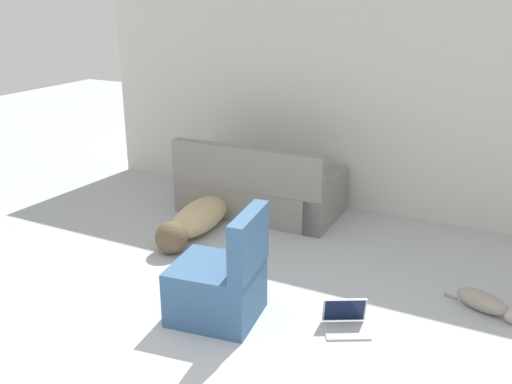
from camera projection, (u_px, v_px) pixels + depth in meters
wall_back at (369, 91)px, 6.20m from camera, size 6.84×0.06×2.74m
couch at (259, 191)px, 6.47m from camera, size 1.79×0.97×0.85m
dog at (196, 220)px, 5.94m from camera, size 0.52×1.59×0.32m
cat at (486, 303)px, 4.51m from camera, size 0.62×0.32×0.16m
laptop_open at (345, 319)px, 4.30m from camera, size 0.42×0.40×0.22m
side_chair at (221, 283)px, 4.36m from camera, size 0.73×0.67×0.90m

